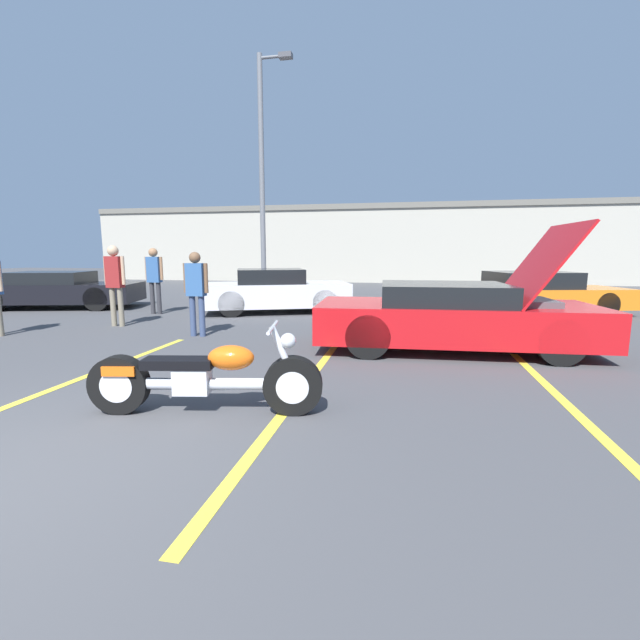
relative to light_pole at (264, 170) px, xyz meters
name	(u,v)px	position (x,y,z in m)	size (l,w,h in m)	color
parking_stripe_foreground	(73,381)	(0.67, -9.97, -4.49)	(0.12, 5.57, 0.01)	yellow
parking_stripe_middle	(296,396)	(3.69, -9.97, -4.49)	(0.12, 5.57, 0.01)	yellow
parking_stripe_back	(578,415)	(6.72, -9.97, -4.49)	(0.12, 5.57, 0.01)	yellow
far_building	(356,242)	(1.85, 11.74, -2.15)	(32.00, 4.20, 4.40)	#B2AD9E
light_pole	(264,170)	(0.00, 0.00, 0.00)	(1.21, 0.28, 8.21)	slate
motorcycle	(205,378)	(2.89, -10.67, -4.11)	(2.43, 0.77, 0.94)	black
show_car_hood_open	(455,316)	(5.76, -7.05, -3.90)	(4.72, 2.13, 2.15)	red
parked_car_mid_row	(275,291)	(1.29, -3.04, -3.90)	(4.37, 3.07, 1.23)	silver
parked_car_right_row	(535,294)	(8.44, -1.90, -3.93)	(4.98, 2.94, 1.16)	orange
parked_car_left_row	(57,290)	(-5.51, -3.46, -3.94)	(4.94, 2.90, 1.11)	black
spectator_near_motorcycle	(115,278)	(-1.57, -6.03, -3.38)	(0.52, 0.24, 1.84)	gray
spectator_by_show_car	(154,275)	(-1.84, -4.03, -3.41)	(0.52, 0.24, 1.81)	#333338
spectator_midground	(196,287)	(0.81, -6.77, -3.48)	(0.52, 0.22, 1.69)	#38476B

